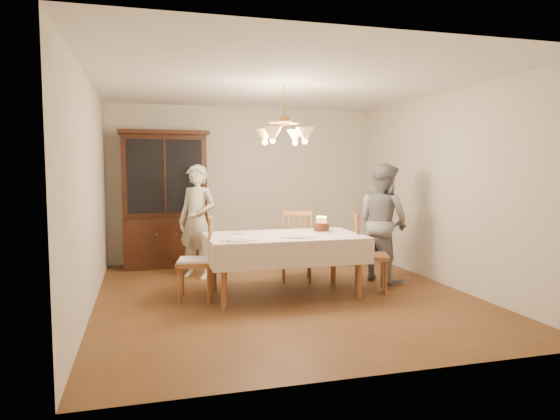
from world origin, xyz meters
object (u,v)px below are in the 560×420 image
object	(u,v)px
dining_table	(284,241)
birthday_cake	(321,228)
china_hutch	(165,202)
elderly_woman	(197,221)
chair_far_side	(297,249)

from	to	relation	value
dining_table	birthday_cake	bearing A→B (deg)	14.37
china_hutch	elderly_woman	distance (m)	1.07
dining_table	chair_far_side	world-z (taller)	chair_far_side
dining_table	chair_far_side	xyz separation A→B (m)	(0.38, 0.71, -0.24)
dining_table	birthday_cake	xyz separation A→B (m)	(0.54, 0.14, 0.13)
dining_table	elderly_woman	xyz separation A→B (m)	(-0.93, 1.29, 0.13)
china_hutch	elderly_woman	size ratio (longest dim) A/B	1.33
elderly_woman	chair_far_side	bearing A→B (deg)	17.39
china_hutch	chair_far_side	distance (m)	2.39
dining_table	china_hutch	size ratio (longest dim) A/B	0.88
birthday_cake	chair_far_side	bearing A→B (deg)	105.15
chair_far_side	elderly_woman	xyz separation A→B (m)	(-1.31, 0.58, 0.37)
china_hutch	birthday_cake	distance (m)	2.84
dining_table	china_hutch	bearing A→B (deg)	120.68
chair_far_side	elderly_woman	world-z (taller)	elderly_woman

